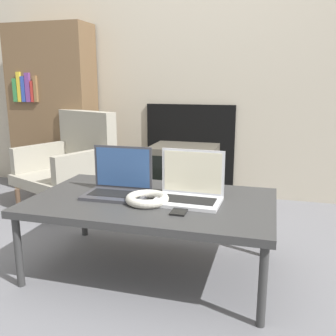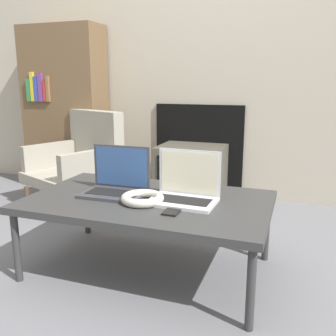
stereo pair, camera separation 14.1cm
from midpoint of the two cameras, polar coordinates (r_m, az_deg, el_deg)
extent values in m
plane|color=slate|center=(1.83, -3.84, -18.72)|extent=(14.00, 14.00, 0.00)
cube|color=#B7AD99|center=(3.22, 8.68, 18.90)|extent=(7.00, 0.06, 2.60)
cube|color=black|center=(3.24, 5.93, 2.74)|extent=(0.76, 0.03, 0.78)
cube|color=#333333|center=(1.89, -0.92, -5.20)|extent=(1.21, 0.72, 0.04)
cylinder|color=#333333|center=(1.98, -20.19, -11.30)|extent=(0.04, 0.04, 0.35)
cylinder|color=#333333|center=(1.57, 15.15, -17.48)|extent=(0.04, 0.04, 0.35)
cylinder|color=#333333|center=(2.46, -10.67, -5.83)|extent=(0.04, 0.04, 0.35)
cylinder|color=#333333|center=(2.15, 16.61, -8.98)|extent=(0.04, 0.04, 0.35)
cube|color=#38383D|center=(1.94, -6.24, -3.99)|extent=(0.33, 0.22, 0.02)
cube|color=black|center=(1.94, -6.24, -3.74)|extent=(0.28, 0.13, 0.00)
cube|color=#38383D|center=(2.00, -5.09, 0.19)|extent=(0.32, 0.02, 0.23)
cube|color=#2D4C7F|center=(2.00, -5.15, 0.16)|extent=(0.29, 0.01, 0.21)
cube|color=silver|center=(1.82, 4.42, -5.16)|extent=(0.33, 0.23, 0.02)
cube|color=black|center=(1.81, 4.42, -4.89)|extent=(0.28, 0.13, 0.00)
cube|color=silver|center=(1.88, 5.42, -0.67)|extent=(0.32, 0.02, 0.23)
cube|color=beige|center=(1.87, 5.38, -0.71)|extent=(0.29, 0.01, 0.21)
torus|color=beige|center=(1.82, -1.81, -4.65)|extent=(0.21, 0.21, 0.04)
cube|color=black|center=(1.71, 3.18, -6.49)|extent=(0.07, 0.14, 0.01)
cube|color=#4C473D|center=(3.06, 4.87, -0.87)|extent=(0.52, 0.42, 0.46)
cube|color=black|center=(2.86, 3.76, -1.85)|extent=(0.43, 0.01, 0.36)
cube|color=gray|center=(3.04, -13.11, -1.26)|extent=(0.77, 0.78, 0.08)
cube|color=gray|center=(3.13, -9.62, 4.39)|extent=(0.58, 0.32, 0.46)
cube|color=gray|center=(3.22, -15.90, 1.95)|extent=(0.26, 0.52, 0.20)
cube|color=gray|center=(2.80, -10.19, 0.61)|extent=(0.26, 0.52, 0.20)
cylinder|color=#4C3828|center=(3.02, -19.40, -4.44)|extent=(0.04, 0.04, 0.19)
cylinder|color=#4C3828|center=(2.75, -11.48, -5.65)|extent=(0.04, 0.04, 0.19)
cylinder|color=#4C3828|center=(3.40, -14.18, -2.15)|extent=(0.04, 0.04, 0.19)
cylinder|color=#4C3828|center=(3.16, -6.86, -2.98)|extent=(0.04, 0.04, 0.19)
cube|color=brown|center=(3.54, -14.26, 8.73)|extent=(0.74, 0.30, 1.44)
cube|color=#337F42|center=(3.56, -19.39, 11.16)|extent=(0.04, 0.02, 0.20)
cube|color=gold|center=(3.53, -18.89, 11.63)|extent=(0.03, 0.02, 0.25)
cube|color=#2D479E|center=(3.51, -18.34, 11.37)|extent=(0.04, 0.02, 0.21)
cube|color=#6B387F|center=(3.48, -17.75, 11.63)|extent=(0.04, 0.02, 0.24)
cube|color=#B22D28|center=(3.46, -17.16, 11.11)|extent=(0.02, 0.02, 0.18)
cube|color=brown|center=(3.44, -16.73, 11.49)|extent=(0.03, 0.02, 0.22)
camera|label=1|loc=(0.07, -88.11, 0.44)|focal=40.00mm
camera|label=2|loc=(0.07, 91.89, -0.44)|focal=40.00mm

